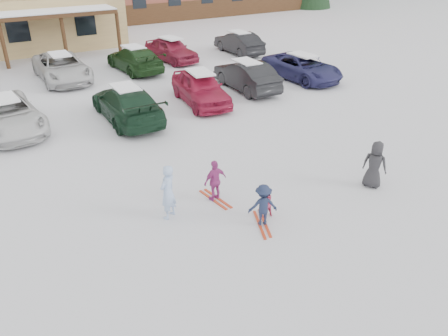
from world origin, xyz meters
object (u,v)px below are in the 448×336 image
parked_car_2 (7,114)px  parked_car_6 (302,67)px  child_magenta (215,181)px  parked_car_13 (239,43)px  toddler_red (266,202)px  parked_car_5 (246,76)px  parked_car_3 (127,104)px  bystander_dark (375,165)px  parked_car_12 (171,50)px  parked_car_10 (62,67)px  child_navy (263,205)px  parked_car_11 (135,59)px  parked_car_4 (200,88)px  adult_skier (168,192)px

parked_car_2 → parked_car_6: (15.43, -0.31, -0.01)m
child_magenta → parked_car_13: size_ratio=0.31×
child_magenta → toddler_red: bearing=110.2°
parked_car_5 → parked_car_2: bearing=-0.1°
child_magenta → parked_car_2: size_ratio=0.26×
parked_car_3 → parked_car_13: 13.66m
bystander_dark → parked_car_5: bearing=-37.9°
parked_car_12 → parked_car_13: (4.94, -0.43, -0.02)m
parked_car_6 → parked_car_10: size_ratio=0.94×
child_navy → parked_car_12: 19.05m
child_navy → parked_car_2: 12.20m
parked_car_6 → parked_car_11: size_ratio=1.01×
parked_car_4 → parked_car_10: size_ratio=0.85×
parked_car_13 → child_navy: bearing=59.8°
bystander_dark → parked_car_2: size_ratio=0.31×
toddler_red → parked_car_10: parked_car_10 is taller
child_navy → parked_car_5: parked_car_5 is taller
parked_car_12 → parked_car_6: bearing=-68.1°
bystander_dark → parked_car_11: bearing=-21.3°
toddler_red → parked_car_6: bearing=-133.0°
child_navy → bystander_dark: 4.33m
adult_skier → parked_car_3: bearing=-133.6°
adult_skier → parked_car_3: adult_skier is taller
parked_car_5 → parked_car_11: parked_car_5 is taller
child_magenta → bystander_dark: bystander_dark is taller
parked_car_12 → parked_car_10: bearing=177.0°
toddler_red → child_navy: bearing=44.8°
parked_car_4 → parked_car_13: (7.13, 7.85, -0.05)m
parked_car_5 → adult_skier: bearing=48.2°
parked_car_3 → parked_car_6: 10.75m
child_navy → parked_car_11: size_ratio=0.25×
toddler_red → child_navy: (-0.30, -0.29, 0.16)m
parked_car_6 → parked_car_13: parked_car_13 is taller
parked_car_2 → parked_car_3: bearing=-21.5°
parked_car_6 → parked_car_3: bearing=-179.1°
parked_car_2 → parked_car_5: parked_car_5 is taller
parked_car_4 → parked_car_12: size_ratio=1.04×
adult_skier → parked_car_13: bearing=-160.2°
parked_car_11 → parked_car_13: size_ratio=1.13×
child_magenta → parked_car_13: 19.35m
parked_car_2 → parked_car_4: size_ratio=1.13×
child_navy → child_magenta: (-0.50, 1.83, 0.04)m
bystander_dark → parked_car_13: (6.08, 17.86, -0.06)m
parked_car_6 → parked_car_2: bearing=174.2°
adult_skier → parked_car_6: (12.28, 9.00, -0.13)m
parked_car_3 → parked_car_10: (-1.12, 7.72, -0.01)m
toddler_red → parked_car_4: bearing=-106.6°
adult_skier → child_magenta: bearing=152.6°
adult_skier → parked_car_13: (12.53, 16.13, -0.11)m
parked_car_2 → toddler_red: bearing=-68.1°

